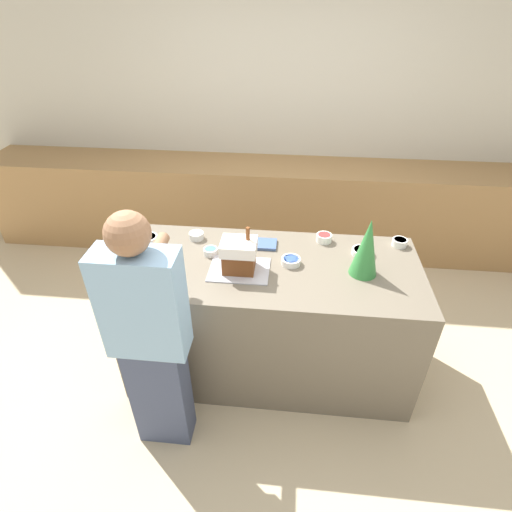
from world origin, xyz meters
TOP-DOWN VIEW (x-y plane):
  - ground_plane at (0.00, 0.00)m, footprint 12.00×12.00m
  - wall_back at (0.00, 1.98)m, footprint 8.00×0.05m
  - back_cabinet_block at (0.00, 1.65)m, footprint 6.00×0.60m
  - kitchen_island at (0.00, 0.00)m, footprint 1.89×0.84m
  - baking_tray at (-0.19, -0.08)m, footprint 0.37×0.28m
  - gingerbread_house at (-0.19, -0.08)m, footprint 0.21×0.18m
  - decorative_tree at (0.56, -0.03)m, footprint 0.17×0.17m
  - candy_bowl_far_left at (-0.40, 0.08)m, footprint 0.09×0.09m
  - candy_bowl_front_corner at (0.58, 0.18)m, footprint 0.14×0.14m
  - candy_bowl_behind_tray at (0.34, 0.31)m, footprint 0.10×0.10m
  - candy_bowl_near_tray_left at (0.84, 0.31)m, footprint 0.10×0.10m
  - candy_bowl_beside_tree at (-0.85, 0.18)m, footprint 0.13×0.13m
  - candy_bowl_far_right at (-0.54, 0.26)m, footprint 0.10×0.10m
  - candy_bowl_center_rear at (0.12, 0.02)m, footprint 0.12×0.12m
  - cookbook at (-0.08, 0.22)m, footprint 0.21×0.13m
  - mug at (-0.74, -0.33)m, footprint 0.09×0.09m
  - person at (-0.59, -0.63)m, footprint 0.41×0.51m

SIDE VIEW (x-z plane):
  - ground_plane at x=0.00m, z-range 0.00..0.00m
  - kitchen_island at x=0.00m, z-range 0.00..0.89m
  - back_cabinet_block at x=0.00m, z-range 0.00..0.90m
  - person at x=-0.59m, z-range 0.03..1.59m
  - baking_tray at x=-0.19m, z-range 0.89..0.90m
  - cookbook at x=-0.08m, z-range 0.89..0.91m
  - candy_bowl_front_corner at x=0.58m, z-range 0.89..0.93m
  - candy_bowl_center_rear at x=0.12m, z-range 0.89..0.93m
  - candy_bowl_far_left at x=-0.40m, z-range 0.89..0.94m
  - candy_bowl_beside_tree at x=-0.85m, z-range 0.89..0.94m
  - candy_bowl_far_right at x=-0.54m, z-range 0.89..0.94m
  - candy_bowl_near_tray_left at x=0.84m, z-range 0.89..0.94m
  - candy_bowl_behind_tray at x=0.34m, z-range 0.89..0.95m
  - mug at x=-0.74m, z-range 0.89..0.97m
  - gingerbread_house at x=-0.19m, z-range 0.86..1.15m
  - decorative_tree at x=0.56m, z-range 0.89..1.26m
  - wall_back at x=0.00m, z-range 0.00..2.60m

